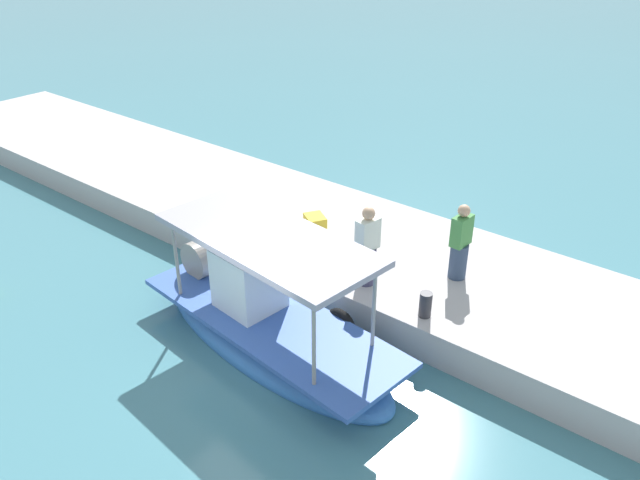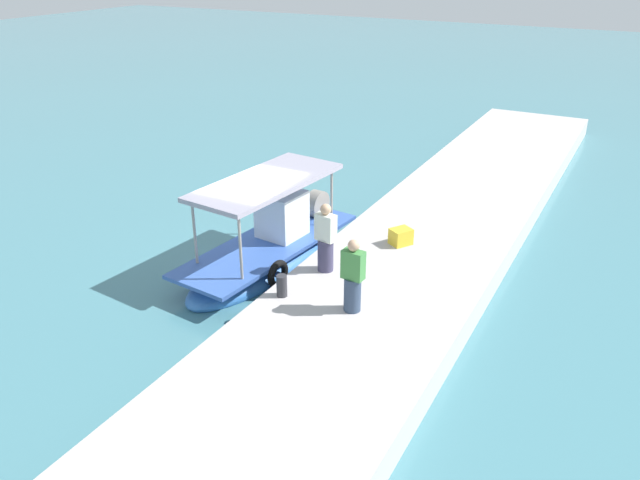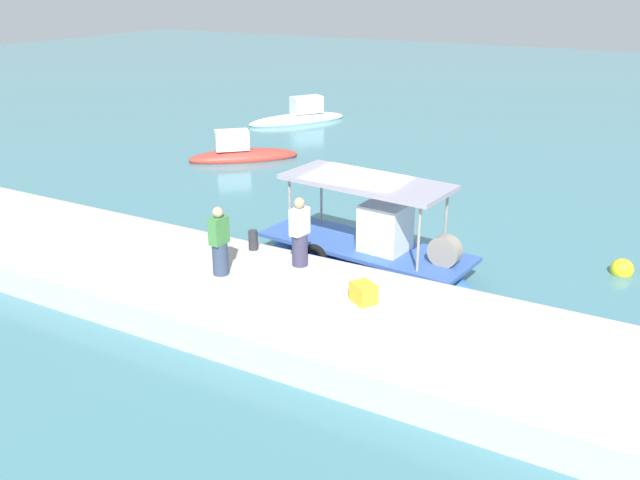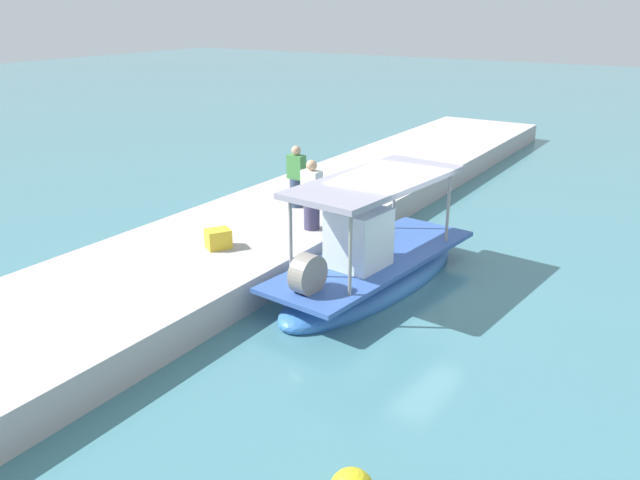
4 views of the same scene
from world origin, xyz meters
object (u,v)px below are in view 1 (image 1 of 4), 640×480
Objects in this scene: mooring_bollard at (425,305)px; cargo_crate at (315,224)px; fisherman_by_crate at (367,249)px; fisherman_near_bollard at (460,245)px; main_fishing_boat at (268,325)px.

mooring_bollard reaches higher than cargo_crate.
fisherman_by_crate is 3.37× the size of mooring_bollard.
fisherman_near_bollard reaches higher than cargo_crate.
mooring_bollard is at bearing 97.12° from fisherman_near_bollard.
fisherman_near_bollard is 1.92m from fisherman_by_crate.
fisherman_near_bollard is 3.27× the size of mooring_bollard.
cargo_crate is at bearing -19.42° from mooring_bollard.
main_fishing_boat is at bearing 57.73° from fisherman_near_bollard.
cargo_crate is at bearing -66.11° from main_fishing_boat.
cargo_crate is (3.56, 0.31, -0.54)m from fisherman_near_bollard.
mooring_bollard is at bearing 160.58° from cargo_crate.
main_fishing_boat is 3.71× the size of fisherman_near_bollard.
mooring_bollard is (-2.38, -1.81, 0.53)m from main_fishing_boat.
main_fishing_boat reaches higher than mooring_bollard.
fisherman_near_bollard is at bearing -122.27° from main_fishing_boat.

